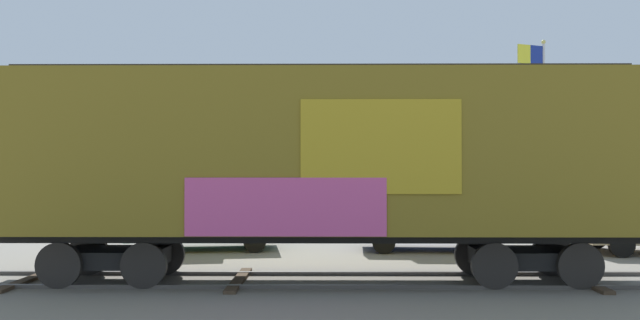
{
  "coord_description": "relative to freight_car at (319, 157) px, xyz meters",
  "views": [
    {
      "loc": [
        0.64,
        -12.09,
        2.41
      ],
      "look_at": [
        -0.36,
        2.0,
        2.6
      ],
      "focal_mm": 32.18,
      "sensor_mm": 36.0,
      "label": 1
    }
  ],
  "objects": [
    {
      "name": "parked_car_green",
      "position": [
        -3.82,
        4.57,
        -1.82
      ],
      "size": [
        4.58,
        2.69,
        1.67
      ],
      "color": "#1E5933",
      "rests_on": "ground_plane"
    },
    {
      "name": "parked_car_blue",
      "position": [
        2.85,
        4.9,
        -1.86
      ],
      "size": [
        4.04,
        1.96,
        1.57
      ],
      "color": "navy",
      "rests_on": "ground_plane"
    },
    {
      "name": "freight_car",
      "position": [
        0.0,
        0.0,
        0.0
      ],
      "size": [
        13.85,
        3.61,
        4.58
      ],
      "color": "olive",
      "rests_on": "ground_plane"
    },
    {
      "name": "track",
      "position": [
        -0.64,
        -0.04,
        -2.6
      ],
      "size": [
        59.98,
        5.64,
        0.08
      ],
      "color": "#4C4742",
      "rests_on": "ground_plane"
    },
    {
      "name": "flagpole",
      "position": [
        8.35,
        12.48,
        2.31
      ],
      "size": [
        1.31,
        0.64,
        7.8
      ],
      "color": "silver",
      "rests_on": "ground_plane"
    },
    {
      "name": "hillside",
      "position": [
        0.14,
        63.18,
        2.36
      ],
      "size": [
        150.22,
        28.0,
        13.6
      ],
      "color": "silver",
      "rests_on": "ground_plane"
    },
    {
      "name": "ground_plane",
      "position": [
        0.23,
        0.0,
        -2.64
      ],
      "size": [
        260.0,
        260.0,
        0.0
      ],
      "primitive_type": "plane",
      "color": "slate"
    }
  ]
}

